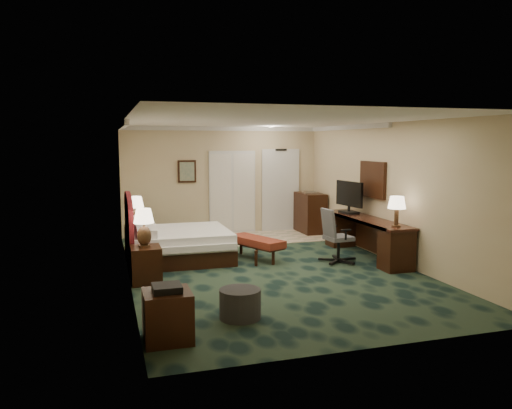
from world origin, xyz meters
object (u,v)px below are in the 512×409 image
object	(u,v)px
nightstand_near	(146,265)
nightstand_far	(136,238)
desk	(366,237)
tv	(349,197)
lamp_near	(144,228)
ottoman	(240,304)
side_table	(168,316)
bed	(180,245)
bed_bench	(256,248)
desk_chair	(339,235)
lamp_far	(136,211)
minibar	(310,213)

from	to	relation	value
nightstand_near	nightstand_far	distance (m)	2.51
desk	tv	xyz separation A→B (m)	(-0.03, 0.70, 0.74)
lamp_near	ottoman	xyz separation A→B (m)	(1.07, -2.12, -0.72)
lamp_near	side_table	size ratio (longest dim) A/B	1.06
bed	nightstand_far	xyz separation A→B (m)	(-0.80, 1.07, -0.02)
nightstand_near	lamp_near	xyz separation A→B (m)	(-0.01, 0.03, 0.62)
nightstand_far	bed_bench	size ratio (longest dim) A/B	0.43
nightstand_near	side_table	size ratio (longest dim) A/B	1.01
bed	desk_chair	world-z (taller)	desk_chair
bed_bench	side_table	world-z (taller)	side_table
lamp_near	bed	bearing A→B (deg)	60.60
nightstand_far	nightstand_near	bearing A→B (deg)	-89.51
bed	lamp_far	xyz separation A→B (m)	(-0.78, 1.05, 0.57)
bed	nightstand_near	size ratio (longest dim) A/B	3.13
bed	ottoman	size ratio (longest dim) A/B	3.43
lamp_far	side_table	bearing A→B (deg)	-89.57
bed	side_table	distance (m)	4.08
nightstand_near	minibar	world-z (taller)	minibar
side_table	minibar	bearing A→B (deg)	54.15
nightstand_near	bed_bench	world-z (taller)	nightstand_near
tv	bed_bench	bearing A→B (deg)	178.94
lamp_near	desk_chair	bearing A→B (deg)	4.83
lamp_far	side_table	xyz separation A→B (m)	(0.04, -5.07, -0.57)
nightstand_far	minibar	world-z (taller)	minibar
bed	desk	bearing A→B (deg)	-12.76
nightstand_near	desk_chair	bearing A→B (deg)	5.33
nightstand_far	desk_chair	xyz separation A→B (m)	(3.70, -2.17, 0.25)
nightstand_near	minibar	bearing A→B (deg)	38.26
lamp_far	desk_chair	distance (m)	4.27
bed	minibar	world-z (taller)	minibar
desk_chair	minibar	size ratio (longest dim) A/B	1.04
lamp_far	bed_bench	size ratio (longest dim) A/B	0.49
nightstand_near	tv	world-z (taller)	tv
ottoman	desk	xyz separation A→B (m)	(3.37, 2.71, 0.20)
nightstand_far	desk	size ratio (longest dim) A/B	0.20
nightstand_far	lamp_near	xyz separation A→B (m)	(0.01, -2.48, 0.64)
bed	side_table	xyz separation A→B (m)	(-0.74, -4.02, -0.00)
desk	minibar	bearing A→B (deg)	90.05
bed	desk_chair	bearing A→B (deg)	-20.82
bed_bench	desk_chair	xyz separation A→B (m)	(1.44, -0.73, 0.31)
ottoman	lamp_far	bearing A→B (deg)	102.86
desk_chair	ottoman	bearing A→B (deg)	-142.79
nightstand_far	bed	bearing A→B (deg)	-52.95
side_table	desk	distance (m)	5.42
nightstand_far	desk	distance (m)	4.83
lamp_near	lamp_far	world-z (taller)	lamp_near
side_table	minibar	xyz separation A→B (m)	(4.37, 6.06, 0.21)
bed	tv	world-z (taller)	tv
bed_bench	lamp_far	bearing A→B (deg)	123.18
bed_bench	side_table	bearing A→B (deg)	-145.32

